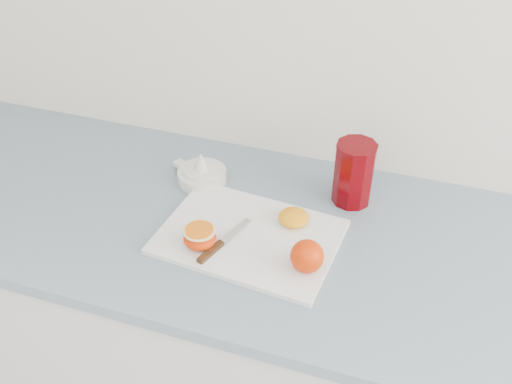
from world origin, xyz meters
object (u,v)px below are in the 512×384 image
cutting_board (249,237)px  half_orange (200,237)px  citrus_juicer (201,173)px  counter (265,352)px  red_tumbler (354,175)px

cutting_board → half_orange: size_ratio=5.35×
cutting_board → half_orange: half_orange is taller
citrus_juicer → counter: bearing=-29.5°
counter → citrus_juicer: 0.52m
cutting_board → citrus_juicer: size_ratio=2.50×
half_orange → counter: bearing=44.8°
cutting_board → citrus_juicer: bearing=137.4°
counter → half_orange: half_orange is taller
red_tumbler → cutting_board: bearing=-131.5°
cutting_board → citrus_juicer: 0.24m
half_orange → cutting_board: bearing=36.0°
cutting_board → half_orange: (-0.09, -0.06, 0.03)m
cutting_board → red_tumbler: bearing=48.5°
counter → citrus_juicer: size_ratio=16.72×
counter → cutting_board: size_ratio=6.69×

